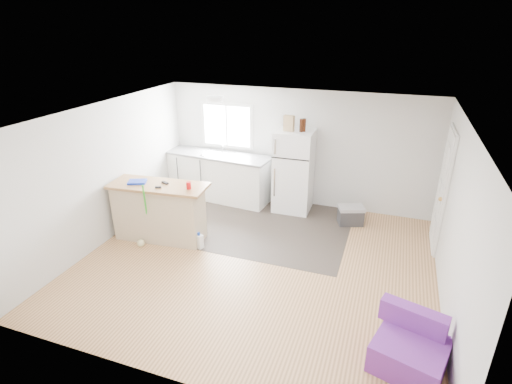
# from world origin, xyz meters

# --- Properties ---
(room) EXTENTS (5.51, 5.01, 2.41)m
(room) POSITION_xyz_m (0.00, 0.00, 1.20)
(room) COLOR #93633D
(room) RESTS_ON ground
(vinyl_zone) EXTENTS (4.05, 2.50, 0.00)m
(vinyl_zone) POSITION_xyz_m (-0.73, 1.25, 0.00)
(vinyl_zone) COLOR #372F29
(vinyl_zone) RESTS_ON floor
(window) EXTENTS (1.18, 0.06, 0.98)m
(window) POSITION_xyz_m (-1.55, 2.49, 1.55)
(window) COLOR white
(window) RESTS_ON back_wall
(interior_door) EXTENTS (0.11, 0.92, 2.10)m
(interior_door) POSITION_xyz_m (2.72, 1.55, 1.02)
(interior_door) COLOR white
(interior_door) RESTS_ON right_wall
(ceiling_fixture) EXTENTS (0.30, 0.30, 0.07)m
(ceiling_fixture) POSITION_xyz_m (-1.20, 1.20, 2.36)
(ceiling_fixture) COLOR white
(ceiling_fixture) RESTS_ON ceiling
(kitchen_cabinets) EXTENTS (2.32, 0.90, 1.31)m
(kitchen_cabinets) POSITION_xyz_m (-1.62, 2.15, 0.52)
(kitchen_cabinets) COLOR white
(kitchen_cabinets) RESTS_ON floor
(peninsula) EXTENTS (1.74, 0.80, 1.04)m
(peninsula) POSITION_xyz_m (-1.88, 0.18, 0.53)
(peninsula) COLOR #C6B48F
(peninsula) RESTS_ON floor
(refrigerator) EXTENTS (0.75, 0.71, 1.67)m
(refrigerator) POSITION_xyz_m (0.04, 2.14, 0.83)
(refrigerator) COLOR white
(refrigerator) RESTS_ON floor
(cooler) EXTENTS (0.56, 0.47, 0.36)m
(cooler) POSITION_xyz_m (1.26, 1.86, 0.18)
(cooler) COLOR #2D2D2F
(cooler) RESTS_ON floor
(purple_seat) EXTENTS (0.92, 0.90, 0.62)m
(purple_seat) POSITION_xyz_m (2.32, -1.40, 0.23)
(purple_seat) COLOR purple
(purple_seat) RESTS_ON floor
(cleaner_jug) EXTENTS (0.16, 0.14, 0.30)m
(cleaner_jug) POSITION_xyz_m (-1.08, 0.08, 0.13)
(cleaner_jug) COLOR white
(cleaner_jug) RESTS_ON floor
(mop) EXTENTS (0.27, 0.32, 1.18)m
(mop) POSITION_xyz_m (-2.03, -0.17, 0.23)
(mop) COLOR green
(mop) RESTS_ON floor
(red_cup) EXTENTS (0.11, 0.11, 0.12)m
(red_cup) POSITION_xyz_m (-1.26, 0.19, 1.10)
(red_cup) COLOR red
(red_cup) RESTS_ON peninsula
(blue_tray) EXTENTS (0.36, 0.32, 0.04)m
(blue_tray) POSITION_xyz_m (-2.23, 0.13, 1.06)
(blue_tray) COLOR #132EB3
(blue_tray) RESTS_ON peninsula
(tool_a) EXTENTS (0.15, 0.10, 0.03)m
(tool_a) POSITION_xyz_m (-1.76, 0.26, 1.05)
(tool_a) COLOR black
(tool_a) RESTS_ON peninsula
(tool_b) EXTENTS (0.11, 0.07, 0.03)m
(tool_b) POSITION_xyz_m (-1.77, 0.05, 1.05)
(tool_b) COLOR black
(tool_b) RESTS_ON peninsula
(cardboard_box) EXTENTS (0.21, 0.12, 0.30)m
(cardboard_box) POSITION_xyz_m (-0.07, 2.06, 1.82)
(cardboard_box) COLOR tan
(cardboard_box) RESTS_ON refrigerator
(bottle_left) EXTENTS (0.07, 0.07, 0.25)m
(bottle_left) POSITION_xyz_m (0.16, 2.08, 1.79)
(bottle_left) COLOR #351609
(bottle_left) RESTS_ON refrigerator
(bottle_right) EXTENTS (0.09, 0.09, 0.25)m
(bottle_right) POSITION_xyz_m (0.21, 2.12, 1.79)
(bottle_right) COLOR #351609
(bottle_right) RESTS_ON refrigerator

